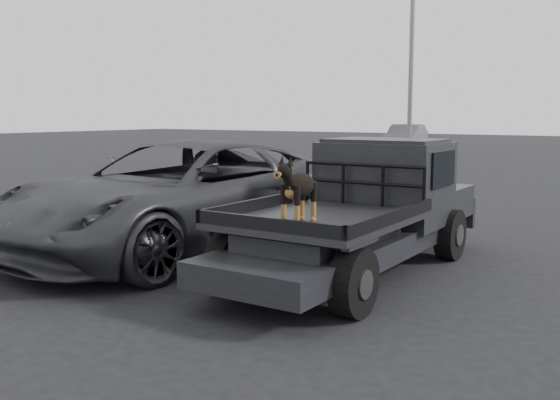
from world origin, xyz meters
The scene contains 7 objects.
ground centered at (0.00, 0.00, 0.00)m, with size 120.00×120.00×0.00m, color black.
flatbed_ute centered at (-0.20, 1.89, 0.46)m, with size 2.00×5.40×0.92m, color black, non-canonical shape.
ute_cab centered at (-0.20, 2.84, 1.36)m, with size 1.72×1.30×0.88m, color black, non-canonical shape.
headache_rack centered at (-0.20, 2.09, 1.20)m, with size 1.80×0.08×0.55m, color black, non-canonical shape.
dog centered at (-0.20, 0.42, 1.29)m, with size 0.32×0.60×0.74m, color black, non-canonical shape.
parked_suv centered at (-3.18, 1.72, 0.87)m, with size 2.89×6.26×1.74m, color #313237.
distant_car_a centered at (-9.69, 27.25, 0.78)m, with size 1.66×4.76×1.57m, color #545459.
Camera 1 is at (3.50, -5.63, 2.17)m, focal length 40.00 mm.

